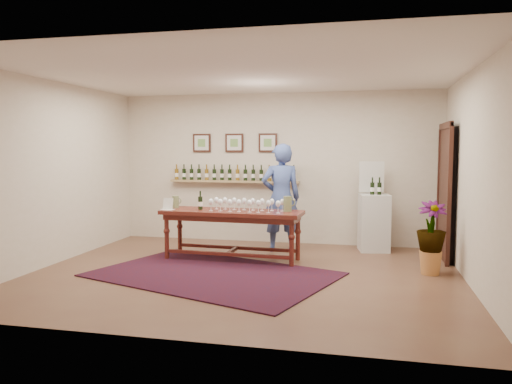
% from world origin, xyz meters
% --- Properties ---
extents(ground, '(6.00, 6.00, 0.00)m').
position_xyz_m(ground, '(0.00, 0.00, 0.00)').
color(ground, brown).
rests_on(ground, ground).
extents(room_shell, '(6.00, 6.00, 6.00)m').
position_xyz_m(room_shell, '(2.11, 1.86, 1.12)').
color(room_shell, beige).
rests_on(room_shell, ground).
extents(rug, '(3.74, 3.07, 0.02)m').
position_xyz_m(rug, '(-0.41, -0.13, 0.01)').
color(rug, '#450C0C').
rests_on(rug, ground).
extents(tasting_table, '(2.27, 0.81, 0.79)m').
position_xyz_m(tasting_table, '(-0.41, 0.86, 0.67)').
color(tasting_table, '#461711').
rests_on(tasting_table, ground).
extents(table_glasses, '(1.46, 0.39, 0.20)m').
position_xyz_m(table_glasses, '(-0.16, 0.84, 0.89)').
color(table_glasses, white).
rests_on(table_glasses, tasting_table).
extents(table_bottles, '(0.26, 0.15, 0.27)m').
position_xyz_m(table_bottles, '(-0.93, 0.90, 0.93)').
color(table_bottles, black).
rests_on(table_bottles, tasting_table).
extents(pitcher_left, '(0.15, 0.15, 0.20)m').
position_xyz_m(pitcher_left, '(-1.41, 1.01, 0.89)').
color(pitcher_left, olive).
rests_on(pitcher_left, tasting_table).
extents(pitcher_right, '(0.17, 0.17, 0.24)m').
position_xyz_m(pitcher_right, '(0.48, 0.92, 0.91)').
color(pitcher_right, olive).
rests_on(pitcher_right, tasting_table).
extents(menu_card, '(0.22, 0.17, 0.19)m').
position_xyz_m(menu_card, '(-1.45, 0.76, 0.89)').
color(menu_card, silver).
rests_on(menu_card, tasting_table).
extents(display_pedestal, '(0.57, 0.57, 0.98)m').
position_xyz_m(display_pedestal, '(1.80, 2.08, 0.49)').
color(display_pedestal, silver).
rests_on(display_pedestal, ground).
extents(pedestal_bottles, '(0.34, 0.14, 0.33)m').
position_xyz_m(pedestal_bottles, '(1.82, 2.03, 1.15)').
color(pedestal_bottles, black).
rests_on(pedestal_bottles, display_pedestal).
extents(info_sign, '(0.43, 0.09, 0.59)m').
position_xyz_m(info_sign, '(1.75, 2.20, 1.28)').
color(info_sign, silver).
rests_on(info_sign, display_pedestal).
extents(potted_plant, '(0.52, 0.52, 0.90)m').
position_xyz_m(potted_plant, '(2.58, 0.59, 0.52)').
color(potted_plant, '#BC793E').
rests_on(potted_plant, ground).
extents(person, '(0.78, 0.63, 1.86)m').
position_xyz_m(person, '(0.24, 1.70, 0.93)').
color(person, '#3D5191').
rests_on(person, ground).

